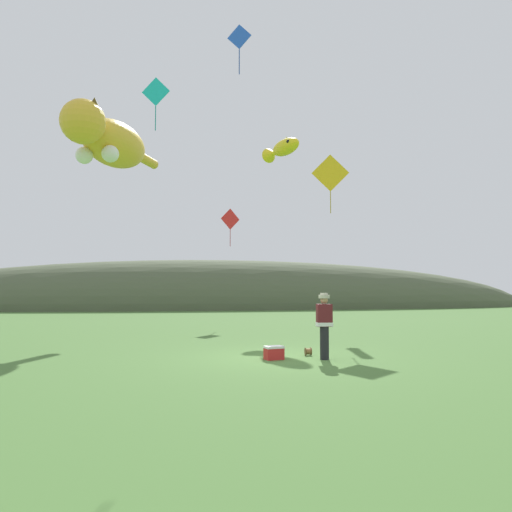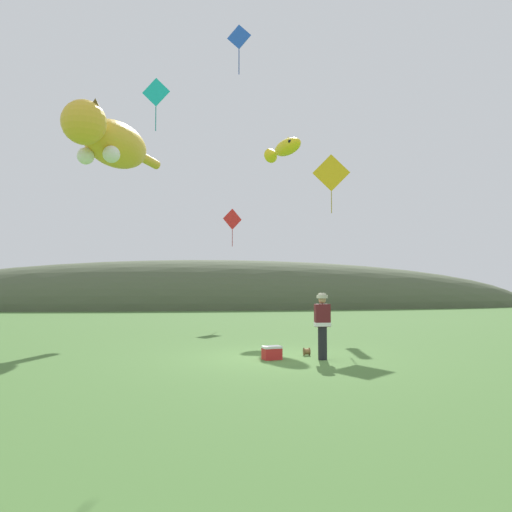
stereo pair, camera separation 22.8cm
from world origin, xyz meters
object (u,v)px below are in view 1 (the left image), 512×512
Objects in this scene: kite_spool at (308,352)px; kite_fish_windsock at (282,149)px; picnic_cooler at (274,353)px; kite_tube_streamer at (329,176)px; kite_diamond_red at (230,219)px; kite_diamond_blue at (239,38)px; kite_diamond_gold at (330,173)px; festival_attendant at (324,324)px; kite_giant_cat at (108,141)px; kite_diamond_teal at (156,92)px.

kite_spool is 13.99m from kite_fish_windsock.
kite_spool is at bearing 28.68° from picnic_cooler.
kite_fish_windsock is 1.57× the size of kite_tube_streamer.
kite_fish_windsock is 4.63m from kite_diamond_red.
kite_diamond_blue is 0.73× the size of kite_diamond_gold.
festival_attendant is 0.99× the size of kite_diamond_blue.
kite_diamond_red reaches higher than picnic_cooler.
kite_spool is at bearing -85.42° from kite_diamond_red.
kite_diamond_gold reaches higher than festival_attendant.
kite_diamond_red is (5.62, 5.35, -2.48)m from kite_giant_cat.
kite_giant_cat is (-6.62, 7.25, 7.86)m from kite_spool.
kite_diamond_blue reaches higher than kite_diamond_gold.
kite_giant_cat reaches higher than picnic_cooler.
kite_diamond_teal reaches higher than kite_giant_cat.
kite_spool is 0.41× the size of picnic_cooler.
kite_spool is at bearing -47.57° from kite_giant_cat.
kite_diamond_blue reaches higher than kite_spool.
picnic_cooler is at bearing -102.79° from kite_fish_windsock.
kite_fish_windsock is 5.63m from kite_diamond_gold.
kite_diamond_gold is at bearing 66.82° from kite_spool.
kite_diamond_red reaches higher than festival_attendant.
festival_attendant is at bearing -84.67° from kite_diamond_red.
kite_spool is 10.77m from kite_diamond_teal.
kite_fish_windsock is (2.58, 11.35, 8.76)m from picnic_cooler.
kite_diamond_gold is (7.00, 1.59, -2.38)m from kite_diamond_teal.
kite_tube_streamer is 1.10× the size of kite_diamond_blue.
kite_diamond_red is at bearing 143.45° from kite_fish_windsock.
kite_diamond_blue is at bearing 116.44° from festival_attendant.
festival_attendant is 0.58× the size of kite_fish_windsock.
festival_attendant is 7.90× the size of kite_spool.
kite_diamond_red reaches higher than kite_spool.
kite_spool is at bearing -113.18° from kite_diamond_gold.
kite_diamond_red is (-1.01, 12.59, 5.38)m from kite_spool.
kite_diamond_blue reaches higher than kite_diamond_red.
picnic_cooler is 14.57m from kite_fish_windsock.
kite_diamond_blue is 10.92m from kite_diamond_red.
festival_attendant is at bearing -8.91° from picnic_cooler.
kite_tube_streamer is 4.23m from kite_diamond_gold.
festival_attendant is at bearing -49.57° from kite_giant_cat.
kite_diamond_red is (0.63, 9.62, -5.13)m from kite_diamond_blue.
kite_fish_windsock is at bearing 82.17° from kite_spool.
kite_fish_windsock is at bearing 101.01° from kite_diamond_gold.
kite_diamond_gold is at bearing -106.52° from kite_tube_streamer.
picnic_cooler reaches higher than kite_spool.
kite_diamond_gold is at bearing 12.82° from kite_diamond_teal.
kite_diamond_blue is (4.98, -4.28, 2.65)m from kite_giant_cat.
kite_diamond_teal is at bearing -145.69° from kite_tube_streamer.
picnic_cooler is at bearing -151.32° from kite_spool.
festival_attendant is at bearing -45.98° from kite_diamond_teal.
kite_diamond_teal reaches higher than kite_tube_streamer.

